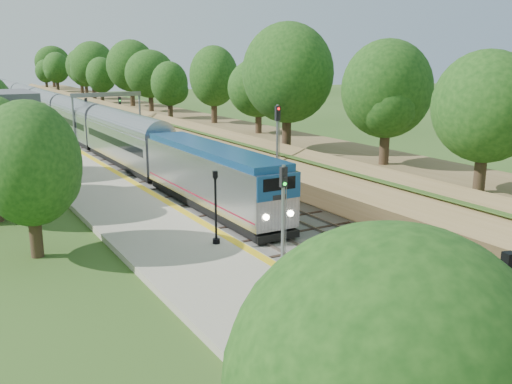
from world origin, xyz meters
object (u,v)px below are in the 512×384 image
signal_gantry (107,104)px  signal_farside (277,140)px  lamppost_mid (500,344)px  signal_platform (283,209)px  lamppost_far (216,212)px  train (48,111)px

signal_gantry → signal_farside: 32.39m
lamppost_mid → signal_platform: size_ratio=0.92×
lamppost_mid → lamppost_far: (-0.11, 17.70, -0.37)m
signal_gantry → lamppost_mid: signal_gantry is taller
signal_gantry → lamppost_mid: (-5.74, -58.89, -2.26)m
train → signal_platform: bearing=-92.3°
train → signal_farside: signal_farside is taller
train → signal_platform: signal_platform is taller
lamppost_mid → lamppost_far: size_ratio=1.21×
train → signal_farside: bearing=-83.7°
lamppost_mid → signal_platform: (0.37, 11.75, 1.08)m
train → signal_platform: (-2.90, -71.08, 1.47)m
signal_gantry → lamppost_far: signal_gantry is taller
signal_gantry → lamppost_far: (-5.85, -41.19, -2.64)m
train → lamppost_far: train is taller
signal_gantry → signal_farside: signal_farside is taller
train → signal_farside: 56.49m
signal_gantry → lamppost_mid: 59.21m
train → signal_farside: (6.20, -56.11, 2.10)m
signal_platform → signal_gantry: bearing=83.5°
signal_gantry → train: bearing=95.9°
lamppost_mid → signal_farside: signal_farside is taller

